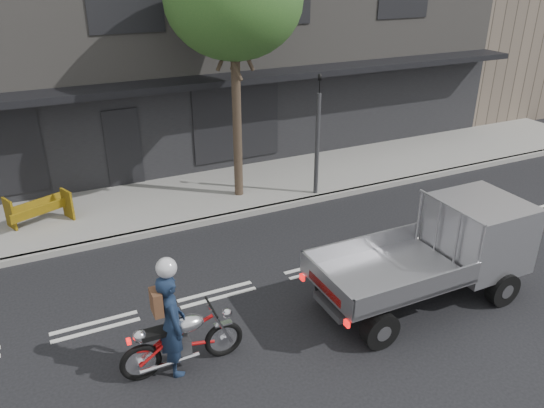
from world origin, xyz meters
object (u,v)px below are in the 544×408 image
Objects in this scene: motorcycle at (183,339)px; traffic_light_pole at (317,142)px; street_tree at (234,1)px; construction_barrier at (40,212)px; flatbed_ute at (462,240)px; rider at (172,324)px.

traffic_light_pole is at bearing 44.29° from motorcycle.
traffic_light_pole is at bearing -23.03° from street_tree.
street_tree reaches higher than construction_barrier.
traffic_light_pole is 5.29m from flatbed_ute.
street_tree is 7.73m from flatbed_ute.
street_tree reaches higher than motorcycle.
street_tree is 3.70× the size of rider.
construction_barrier is (-5.18, 0.26, -4.72)m from street_tree.
flatbed_ute is 3.00× the size of construction_barrier.
motorcycle is at bearing -73.89° from construction_barrier.
rider is at bearing -75.19° from construction_barrier.
traffic_light_pole is at bearing -8.76° from construction_barrier.
street_tree reaches higher than rider.
flatbed_ute reaches higher than motorcycle.
flatbed_ute is at bearing -90.76° from rider.
motorcycle is 0.48× the size of flatbed_ute.
rider is (-5.55, -5.07, -0.74)m from traffic_light_pole.
motorcycle is at bearing -136.81° from traffic_light_pole.
rider is at bearing -120.96° from street_tree.
motorcycle is 6.43m from construction_barrier.
rider is at bearing -137.60° from traffic_light_pole.
rider reaches higher than motorcycle.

